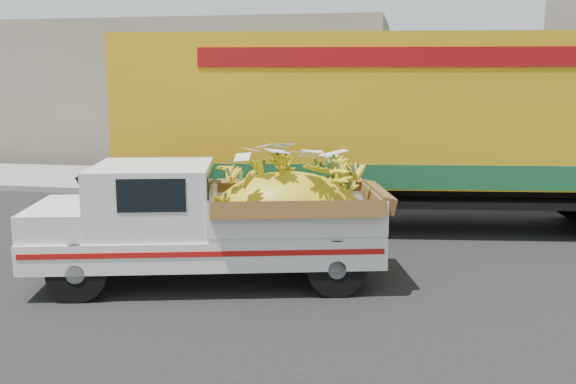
# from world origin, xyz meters

# --- Properties ---
(ground) EXTENTS (100.00, 100.00, 0.00)m
(ground) POSITION_xyz_m (0.00, 0.00, 0.00)
(ground) COLOR black
(ground) RESTS_ON ground
(curb) EXTENTS (60.00, 0.25, 0.15)m
(curb) POSITION_xyz_m (0.00, 6.97, 0.07)
(curb) COLOR gray
(curb) RESTS_ON ground
(sidewalk) EXTENTS (60.00, 4.00, 0.14)m
(sidewalk) POSITION_xyz_m (0.00, 9.07, 0.07)
(sidewalk) COLOR gray
(sidewalk) RESTS_ON ground
(building_left) EXTENTS (18.00, 6.00, 5.00)m
(building_left) POSITION_xyz_m (-8.00, 14.97, 2.50)
(building_left) COLOR gray
(building_left) RESTS_ON ground
(pickup_truck) EXTENTS (5.28, 2.98, 1.75)m
(pickup_truck) POSITION_xyz_m (-0.59, 0.42, 0.94)
(pickup_truck) COLOR black
(pickup_truck) RESTS_ON ground
(semi_trailer) EXTENTS (12.05, 4.01, 3.80)m
(semi_trailer) POSITION_xyz_m (2.15, 4.52, 2.12)
(semi_trailer) COLOR black
(semi_trailer) RESTS_ON ground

